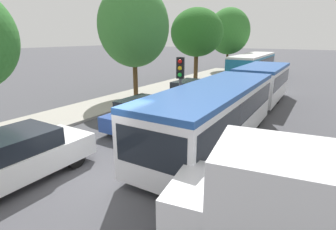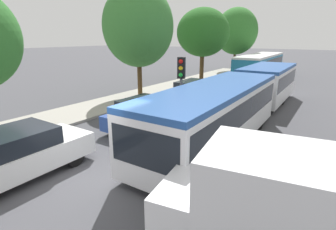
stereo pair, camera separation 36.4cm
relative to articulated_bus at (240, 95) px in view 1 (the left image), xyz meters
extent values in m
plane|color=#47474C|center=(-1.77, -8.05, -1.39)|extent=(200.00, 200.00, 0.00)
cube|color=#9E998E|center=(-8.26, 4.14, -1.32)|extent=(3.20, 34.38, 0.14)
cube|color=silver|center=(0.07, -3.52, -0.15)|extent=(2.61, 9.14, 1.96)
cube|color=black|center=(0.07, -3.52, 0.20)|extent=(2.62, 8.77, 0.86)
cube|color=#234C93|center=(0.07, -3.52, 0.93)|extent=(2.61, 9.14, 0.19)
cube|color=silver|center=(-0.10, 5.10, -0.15)|extent=(2.56, 6.27, 1.96)
cube|color=black|center=(-0.10, 5.10, 0.20)|extent=(2.57, 6.02, 0.86)
cube|color=#234C93|center=(-0.10, 5.10, 0.93)|extent=(2.56, 6.27, 0.19)
cylinder|color=black|center=(-0.03, 1.51, -0.15)|extent=(1.82, 0.99, 1.80)
cube|color=black|center=(0.15, -8.02, 0.08)|extent=(2.15, 0.14, 1.05)
cylinder|color=black|center=(1.15, -6.41, -0.92)|extent=(0.31, 0.96, 0.96)
cylinder|color=black|center=(-0.90, -6.44, -0.92)|extent=(0.31, 0.96, 0.96)
cylinder|color=black|center=(1.04, -0.59, -0.92)|extent=(0.31, 0.96, 0.96)
cylinder|color=black|center=(-1.01, -0.63, -0.92)|extent=(0.31, 0.96, 0.96)
cylinder|color=black|center=(0.93, 5.11, -0.92)|extent=(0.31, 0.96, 0.96)
cylinder|color=black|center=(-1.12, 5.08, -0.92)|extent=(0.31, 0.96, 0.96)
cube|color=teal|center=(-3.65, 16.33, -0.14)|extent=(2.83, 11.39, 1.97)
cube|color=black|center=(-3.65, 16.33, 0.21)|extent=(2.83, 10.82, 0.83)
cube|color=silver|center=(-3.65, 16.33, 0.94)|extent=(2.83, 11.39, 0.20)
cylinder|color=black|center=(-4.81, 20.03, -0.90)|extent=(0.32, 0.99, 0.98)
cylinder|color=black|center=(-2.70, 20.09, -0.90)|extent=(0.32, 0.99, 0.98)
cylinder|color=black|center=(-4.61, 12.90, -0.90)|extent=(0.32, 0.99, 0.98)
cylinder|color=black|center=(-2.50, 12.96, -0.90)|extent=(0.32, 0.99, 0.98)
cube|color=white|center=(-3.86, -9.28, -0.76)|extent=(1.90, 4.45, 0.72)
cube|color=black|center=(-3.86, -9.38, -0.13)|extent=(1.74, 2.33, 0.55)
cylinder|color=black|center=(-4.66, -7.86, -1.06)|extent=(0.24, 0.68, 0.68)
cylinder|color=black|center=(-3.07, -7.85, -1.06)|extent=(0.24, 0.68, 0.68)
cube|color=#284799|center=(-3.59, -3.42, -0.80)|extent=(1.77, 4.14, 0.67)
cube|color=black|center=(-3.59, -3.52, -0.21)|extent=(1.62, 2.17, 0.51)
cylinder|color=black|center=(-4.33, -2.10, -1.08)|extent=(0.22, 0.63, 0.63)
cylinder|color=black|center=(-2.86, -2.10, -1.08)|extent=(0.22, 0.63, 0.63)
cylinder|color=black|center=(-4.32, -4.75, -1.08)|extent=(0.22, 0.63, 0.63)
cylinder|color=black|center=(-2.85, -4.74, -1.08)|extent=(0.22, 0.63, 0.63)
cube|color=#B7BABF|center=(-3.81, 2.01, -0.77)|extent=(1.88, 4.40, 0.71)
cube|color=black|center=(-3.81, 1.91, -0.14)|extent=(1.72, 2.31, 0.54)
cylinder|color=black|center=(-4.60, 3.41, -1.06)|extent=(0.23, 0.67, 0.67)
cylinder|color=black|center=(-3.04, 3.42, -1.06)|extent=(0.23, 0.67, 0.67)
cylinder|color=black|center=(-4.59, 0.60, -1.06)|extent=(0.23, 0.67, 0.67)
cylinder|color=black|center=(-3.03, 0.61, -1.06)|extent=(0.23, 0.67, 0.67)
cube|color=silver|center=(4.14, -8.15, -0.08)|extent=(4.37, 2.65, 2.00)
cube|color=silver|center=(1.68, -8.56, -0.55)|extent=(1.20, 2.02, 1.00)
cylinder|color=black|center=(1.93, -7.67, -1.03)|extent=(0.75, 0.35, 0.72)
cylinder|color=#56595E|center=(-1.75, -3.11, 0.31)|extent=(0.12, 0.12, 3.40)
cube|color=black|center=(-1.75, -3.11, 1.56)|extent=(0.38, 0.33, 0.90)
sphere|color=red|center=(-1.70, -3.25, 1.84)|extent=(0.18, 0.18, 0.18)
sphere|color=#EAAD14|center=(-1.70, -3.25, 1.56)|extent=(0.18, 0.18, 0.18)
sphere|color=green|center=(-1.70, -3.25, 1.28)|extent=(0.18, 0.18, 0.18)
cylinder|color=#51381E|center=(-7.87, 1.36, 0.05)|extent=(0.32, 0.32, 2.89)
ellipsoid|color=#3D7F38|center=(-7.87, 1.36, 3.51)|extent=(4.73, 4.73, 5.37)
cylinder|color=#51381E|center=(-7.48, 10.13, 0.09)|extent=(0.39, 0.39, 2.97)
ellipsoid|color=#286623|center=(-7.48, 10.13, 3.23)|extent=(4.86, 4.86, 4.42)
cylinder|color=#51381E|center=(-7.73, 19.55, 0.01)|extent=(0.27, 0.27, 2.81)
ellipsoid|color=#33752D|center=(-7.73, 19.55, 3.49)|extent=(5.07, 5.07, 5.53)
ellipsoid|color=#33752D|center=(-7.96, 20.01, 2.66)|extent=(3.04, 3.04, 3.04)
camera|label=1|loc=(3.78, -12.97, 2.82)|focal=28.00mm
camera|label=2|loc=(4.08, -12.77, 2.82)|focal=28.00mm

